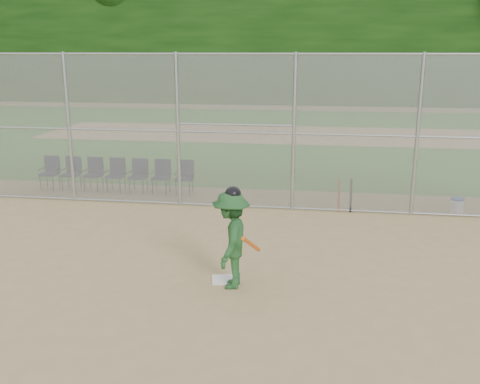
# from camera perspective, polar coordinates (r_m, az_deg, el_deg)

# --- Properties ---
(ground) EXTENTS (100.00, 100.00, 0.00)m
(ground) POSITION_cam_1_polar(r_m,az_deg,el_deg) (9.47, -2.26, -10.32)
(ground) COLOR tan
(ground) RESTS_ON ground
(grass_strip) EXTENTS (100.00, 100.00, 0.00)m
(grass_strip) POSITION_cam_1_polar(r_m,az_deg,el_deg) (26.77, 4.92, 6.15)
(grass_strip) COLOR #2B661E
(grass_strip) RESTS_ON ground
(dirt_patch_far) EXTENTS (24.00, 24.00, 0.00)m
(dirt_patch_far) POSITION_cam_1_polar(r_m,az_deg,el_deg) (26.77, 4.92, 6.16)
(dirt_patch_far) COLOR tan
(dirt_patch_far) RESTS_ON ground
(backstop_fence) EXTENTS (16.09, 0.09, 4.00)m
(backstop_fence) POSITION_cam_1_polar(r_m,az_deg,el_deg) (13.65, 1.55, 6.60)
(backstop_fence) COLOR gray
(backstop_fence) RESTS_ON ground
(treeline) EXTENTS (81.00, 60.00, 11.00)m
(treeline) POSITION_cam_1_polar(r_m,az_deg,el_deg) (28.50, 5.44, 17.75)
(treeline) COLOR black
(treeline) RESTS_ON ground
(home_plate) EXTENTS (0.51, 0.51, 0.02)m
(home_plate) POSITION_cam_1_polar(r_m,az_deg,el_deg) (9.81, -1.73, -9.31)
(home_plate) COLOR silver
(home_plate) RESTS_ON ground
(batter_at_plate) EXTENTS (0.85, 1.34, 1.82)m
(batter_at_plate) POSITION_cam_1_polar(r_m,az_deg,el_deg) (9.25, -0.94, -5.04)
(batter_at_plate) COLOR #1E4C22
(batter_at_plate) RESTS_ON ground
(water_cooler) EXTENTS (0.33, 0.33, 0.42)m
(water_cooler) POSITION_cam_1_polar(r_m,az_deg,el_deg) (14.65, 22.15, -1.37)
(water_cooler) COLOR white
(water_cooler) RESTS_ON ground
(spare_bats) EXTENTS (0.36, 0.28, 0.84)m
(spare_bats) POSITION_cam_1_polar(r_m,az_deg,el_deg) (14.01, 11.13, -0.36)
(spare_bats) COLOR #D84C14
(spare_bats) RESTS_ON ground
(chair_0) EXTENTS (0.54, 0.52, 0.96)m
(chair_0) POSITION_cam_1_polar(r_m,az_deg,el_deg) (16.99, -19.69, 1.92)
(chair_0) COLOR #0D1333
(chair_0) RESTS_ON ground
(chair_1) EXTENTS (0.54, 0.52, 0.96)m
(chair_1) POSITION_cam_1_polar(r_m,az_deg,el_deg) (16.68, -17.58, 1.87)
(chair_1) COLOR #0D1333
(chair_1) RESTS_ON ground
(chair_2) EXTENTS (0.54, 0.52, 0.96)m
(chair_2) POSITION_cam_1_polar(r_m,az_deg,el_deg) (16.39, -15.40, 1.81)
(chair_2) COLOR #0D1333
(chair_2) RESTS_ON ground
(chair_3) EXTENTS (0.54, 0.52, 0.96)m
(chair_3) POSITION_cam_1_polar(r_m,az_deg,el_deg) (16.12, -13.15, 1.75)
(chair_3) COLOR #0D1333
(chair_3) RESTS_ON ground
(chair_4) EXTENTS (0.54, 0.52, 0.96)m
(chair_4) POSITION_cam_1_polar(r_m,az_deg,el_deg) (15.88, -10.82, 1.68)
(chair_4) COLOR #0D1333
(chair_4) RESTS_ON ground
(chair_5) EXTENTS (0.54, 0.52, 0.96)m
(chair_5) POSITION_cam_1_polar(r_m,az_deg,el_deg) (15.67, -8.43, 1.61)
(chair_5) COLOR #0D1333
(chair_5) RESTS_ON ground
(chair_6) EXTENTS (0.54, 0.52, 0.96)m
(chair_6) POSITION_cam_1_polar(r_m,az_deg,el_deg) (15.49, -5.97, 1.53)
(chair_6) COLOR #0D1333
(chair_6) RESTS_ON ground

